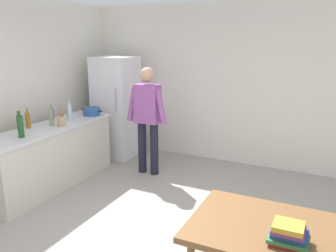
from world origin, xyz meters
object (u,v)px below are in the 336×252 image
person (148,114)px  bottle_sauce_red (52,114)px  bottle_water_clear (70,112)px  bottle_oil_amber (28,120)px  dining_table (282,239)px  bottle_beer_brown (19,122)px  bottle_vinegar_tall (51,117)px  cooking_pot (92,111)px  book_stack (289,234)px  refrigerator (117,107)px  bottle_wine_green (21,126)px  utensil_jar (61,121)px

person → bottle_sauce_red: 1.48m
bottle_water_clear → bottle_oil_amber: bearing=-108.0°
bottle_oil_amber → person: bearing=44.1°
bottle_sauce_red → bottle_water_clear: (0.27, 0.11, 0.03)m
bottle_oil_amber → bottle_sauce_red: (-0.07, 0.52, -0.02)m
dining_table → bottle_sauce_red: size_ratio=5.83×
bottle_beer_brown → person: bearing=45.3°
person → bottle_vinegar_tall: person is taller
cooking_pot → bottle_beer_brown: (-0.34, -1.16, 0.05)m
bottle_vinegar_tall → book_stack: (3.45, -1.35, -0.21)m
refrigerator → bottle_sauce_red: (-0.36, -1.24, 0.10)m
bottle_vinegar_tall → bottle_beer_brown: size_ratio=1.23×
cooking_pot → bottle_sauce_red: (-0.35, -0.53, 0.04)m
bottle_sauce_red → bottle_wine_green: 0.97m
utensil_jar → bottle_vinegar_tall: 0.16m
bottle_oil_amber → bottle_water_clear: (0.20, 0.63, 0.01)m
bottle_wine_green → bottle_vinegar_tall: bearing=97.1°
refrigerator → book_stack: refrigerator is taller
bottle_sauce_red → bottle_vinegar_tall: bottle_vinegar_tall is taller
refrigerator → bottle_beer_brown: 1.90m
dining_table → bottle_wine_green: (-3.31, 0.56, 0.37)m
cooking_pot → bottle_water_clear: size_ratio=1.33×
refrigerator → bottle_beer_brown: refrigerator is taller
person → bottle_water_clear: person is taller
person → utensil_jar: person is taller
bottle_beer_brown → book_stack: bottle_beer_brown is taller
cooking_pot → book_stack: 4.01m
bottle_oil_amber → bottle_vinegar_tall: (0.21, 0.24, 0.02)m
bottle_oil_amber → bottle_water_clear: 0.66m
utensil_jar → bottle_sauce_red: 0.48m
refrigerator → bottle_oil_amber: 1.79m
bottle_vinegar_tall → bottle_beer_brown: bottle_vinegar_tall is taller
bottle_beer_brown → refrigerator: bearing=79.3°
dining_table → bottle_water_clear: bearing=155.2°
bottle_oil_amber → bottle_water_clear: bearing=72.0°
bottle_water_clear → book_stack: size_ratio=1.09×
book_stack → bottle_water_clear: bearing=153.2°
book_stack → bottle_beer_brown: bearing=164.8°
refrigerator → bottle_vinegar_tall: bearing=-93.3°
person → bottle_oil_amber: bearing=-135.9°
bottle_water_clear → book_stack: (3.45, -1.74, -0.20)m
person → bottle_oil_amber: (-1.24, -1.21, 0.04)m
dining_table → utensil_jar: (-3.25, 1.22, 0.31)m
bottle_sauce_red → bottle_wine_green: size_ratio=0.71×
bottle_beer_brown → bottle_water_clear: size_ratio=0.87×
person → bottle_wine_green: 1.86m
person → book_stack: bearing=-43.9°
bottle_beer_brown → bottle_wine_green: size_ratio=0.76×
utensil_jar → person: bearing=46.1°
refrigerator → bottle_wine_green: bearing=-90.3°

